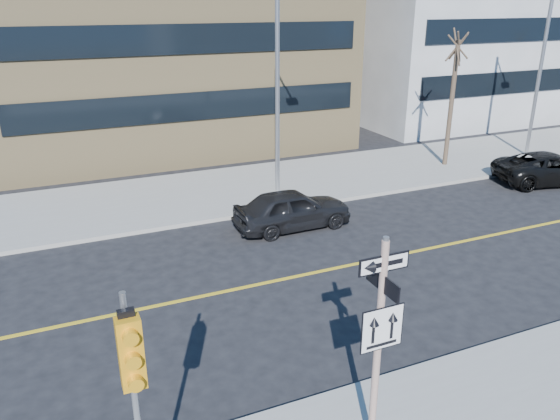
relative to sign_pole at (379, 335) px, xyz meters
name	(u,v)px	position (x,y,z in m)	size (l,w,h in m)	color
ground	(309,368)	(0.00, 2.51, -2.44)	(120.00, 120.00, 0.00)	black
far_sidewalk	(511,151)	(18.00, 14.51, -2.36)	(66.00, 6.00, 0.15)	gray
road_centerline	(553,222)	(12.00, 6.51, -2.43)	(40.00, 0.14, 0.01)	gold
sign_pole	(379,335)	(0.00, 0.00, 0.00)	(0.92, 0.92, 4.06)	beige
traffic_signal	(133,372)	(-4.00, -0.15, 0.59)	(0.32, 0.45, 4.00)	gray
parked_car_a	(292,209)	(3.02, 9.92, -1.72)	(4.20, 1.69, 1.43)	black
parked_car_c	(551,168)	(15.65, 9.98, -1.75)	(4.91, 2.26, 1.36)	black
streetlight_a	(280,79)	(4.00, 13.27, 2.32)	(0.55, 2.25, 8.00)	gray
streetlight_b	(545,63)	(18.00, 13.27, 2.32)	(0.55, 2.25, 8.00)	gray
street_tree_west	(457,50)	(13.00, 13.81, 3.09)	(1.80, 1.80, 6.35)	#3A2D22
building_grey_mid	(462,2)	(24.00, 26.51, 5.06)	(20.00, 16.00, 15.00)	#989A9D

